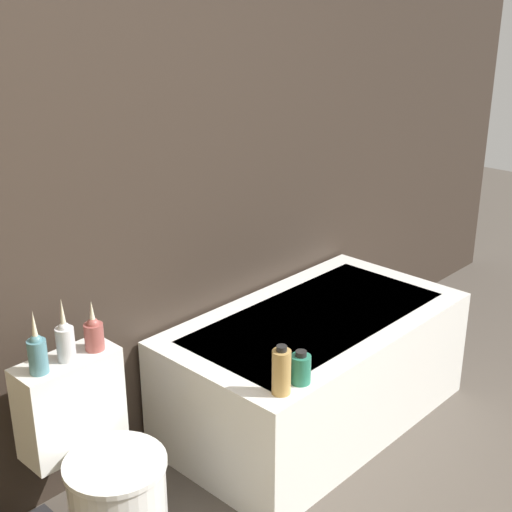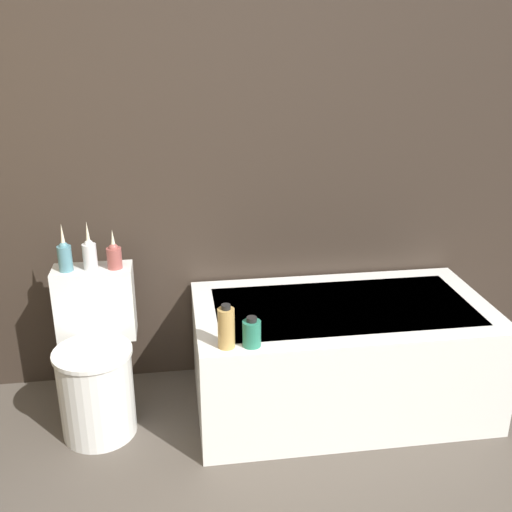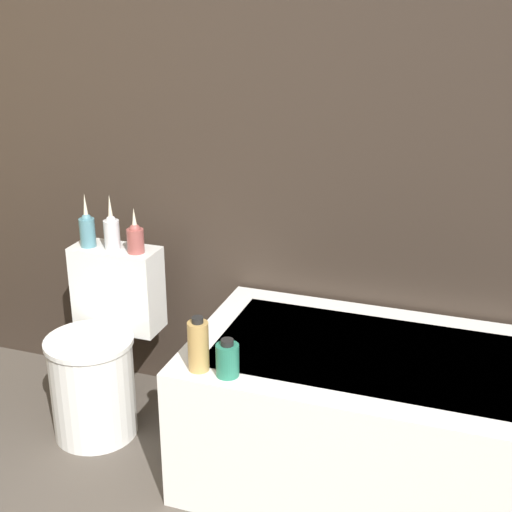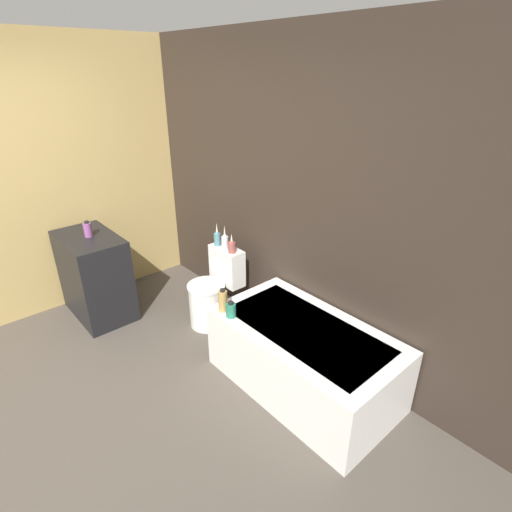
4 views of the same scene
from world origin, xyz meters
TOP-DOWN VIEW (x-y plane):
  - wall_back_tiled at (0.00, 2.09)m, footprint 6.40×0.06m
  - bathtub at (0.80, 1.65)m, footprint 1.43×0.78m
  - toilet at (-0.38, 1.66)m, footprint 0.37×0.51m
  - vase_gold at (-0.50, 1.81)m, footprint 0.06×0.06m
  - vase_silver at (-0.38, 1.82)m, footprint 0.07×0.07m
  - vase_bronze at (-0.27, 1.81)m, footprint 0.07×0.07m
  - shampoo_bottle_tall at (0.20, 1.34)m, footprint 0.07×0.07m
  - shampoo_bottle_short at (0.31, 1.34)m, footprint 0.08×0.08m

SIDE VIEW (x-z plane):
  - bathtub at x=0.80m, z-range 0.00..0.55m
  - toilet at x=-0.38m, z-range -0.05..0.69m
  - shampoo_bottle_short at x=0.31m, z-range 0.54..0.67m
  - shampoo_bottle_tall at x=0.20m, z-range 0.54..0.73m
  - vase_bronze at x=-0.27m, z-range 0.71..0.90m
  - vase_gold at x=-0.50m, z-range 0.70..0.93m
  - vase_silver at x=-0.38m, z-range 0.70..0.93m
  - wall_back_tiled at x=0.00m, z-range 0.00..2.60m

